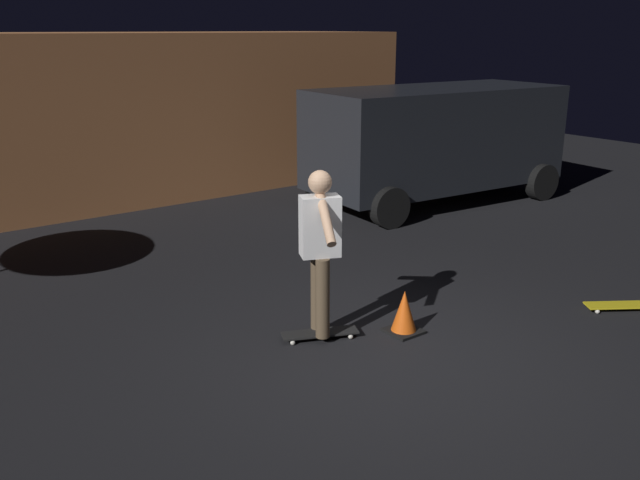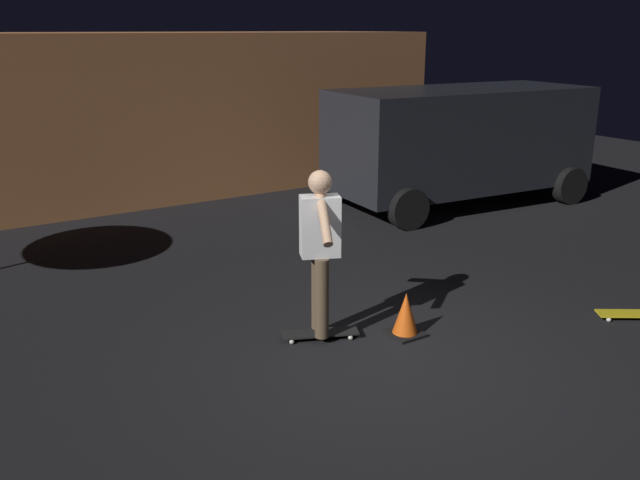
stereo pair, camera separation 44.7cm
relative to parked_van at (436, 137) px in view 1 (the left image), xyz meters
The scene contains 7 objects.
ground_plane 6.48m from the parked_van, 139.47° to the right, with size 28.00×28.00×0.00m, color black.
low_building 6.64m from the parked_van, 139.99° to the left, with size 12.80×3.47×2.94m.
parked_van is the anchor object (origin of this frame).
skateboard_ridden 6.25m from the parked_van, 146.28° to the right, with size 0.80×0.49×0.07m.
skateboard_spare 5.35m from the parked_van, 112.30° to the right, with size 0.76×0.60×0.07m.
skater 6.16m from the parked_van, 146.28° to the right, with size 0.47×0.94×1.67m.
traffic_cone 5.86m from the parked_van, 138.64° to the right, with size 0.34×0.34×0.46m.
Camera 1 is at (-4.05, -4.34, 3.02)m, focal length 38.23 mm.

